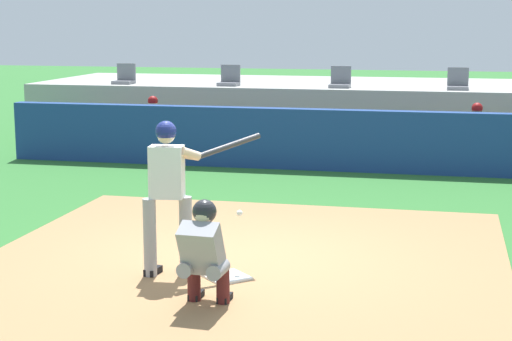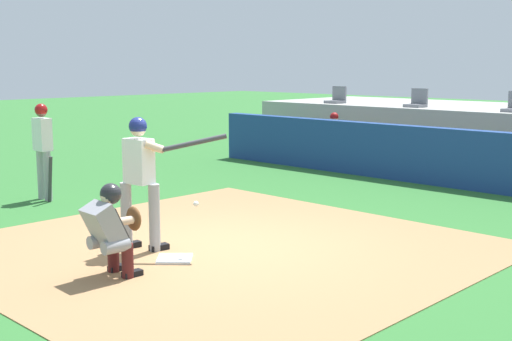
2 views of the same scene
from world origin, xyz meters
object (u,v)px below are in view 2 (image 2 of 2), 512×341
on_deck_batter (43,145)px  stadium_seat_1 (417,102)px  catcher_crouched (112,227)px  batter_at_plate (141,175)px  dugout_player_0 (331,137)px  stadium_seat_0 (337,98)px  home_plate (175,259)px

on_deck_batter → stadium_seat_1: 9.63m
catcher_crouched → on_deck_batter: size_ratio=0.90×
batter_at_plate → catcher_crouched: 1.23m
dugout_player_0 → catcher_crouched: bearing=-67.2°
on_deck_batter → batter_at_plate: bearing=-11.1°
on_deck_batter → dugout_player_0: size_ratio=1.37×
stadium_seat_0 → stadium_seat_1: same height
stadium_seat_0 → batter_at_plate: bearing=-66.0°
catcher_crouched → stadium_seat_1: stadium_seat_1 is taller
home_plate → on_deck_batter: (-4.79, 0.82, 1.00)m
home_plate → stadium_seat_0: 11.53m
catcher_crouched → dugout_player_0: (-3.82, 9.07, 0.07)m
batter_at_plate → stadium_seat_0: (-4.52, 10.17, 0.50)m
home_plate → batter_at_plate: (-0.68, 0.01, 1.01)m
stadium_seat_1 → dugout_player_0: bearing=-120.8°
home_plate → dugout_player_0: 9.02m
on_deck_batter → catcher_crouched: bearing=-19.9°
catcher_crouched → dugout_player_0: dugout_player_0 is taller
home_plate → catcher_crouched: 1.09m
batter_at_plate → stadium_seat_1: stadium_seat_1 is taller
home_plate → batter_at_plate: 1.22m
on_deck_batter → stadium_seat_1: size_ratio=3.72×
dugout_player_0 → stadium_seat_1: bearing=59.2°
catcher_crouched → dugout_player_0: size_ratio=1.24×
on_deck_batter → home_plate: bearing=-9.7°
catcher_crouched → stadium_seat_0: size_ratio=3.35×
stadium_seat_1 → on_deck_batter: bearing=-103.2°
stadium_seat_0 → home_plate: bearing=-62.9°
batter_at_plate → on_deck_batter: batter_at_plate is taller
home_plate → batter_at_plate: bearing=179.2°
batter_at_plate → on_deck_batter: size_ratio=1.01×
batter_at_plate → stadium_seat_0: stadium_seat_0 is taller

